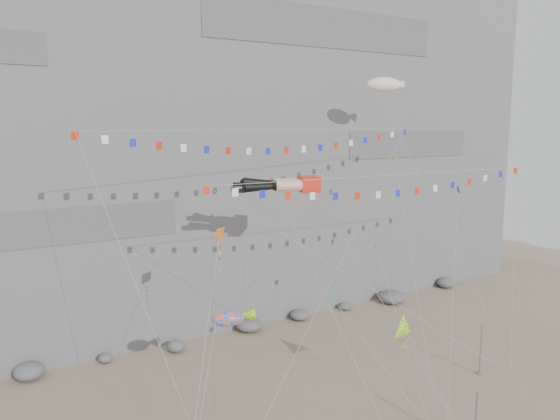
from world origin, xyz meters
The scene contains 16 objects.
ground centered at (0.00, 0.00, 0.00)m, with size 120.00×120.00×0.00m, color gray.
cliff centered at (0.00, 32.00, 25.00)m, with size 80.00×28.00×50.00m, color slate.
talus_boulders centered at (0.00, 17.00, 0.60)m, with size 60.00×3.00×1.20m, color slate, non-canonical shape.
anchor_pole_right centered at (11.64, -1.22, 2.06)m, with size 0.12×0.12×4.12m, color gray.
legs_kite centered at (-1.64, 7.53, 15.56)m, with size 8.14×17.98×21.77m.
flag_banner_upper centered at (-1.46, 9.14, 19.80)m, with size 31.85×15.81×26.69m.
flag_banner_lower centered at (5.02, 3.06, 16.33)m, with size 30.54×6.15×19.33m.
harlequin_kite centered at (-8.96, 4.30, 12.86)m, with size 7.40×9.49×16.61m.
fish_windsock centered at (-9.74, 1.51, 7.98)m, with size 6.66×5.58×10.30m.
delta_kite centered at (2.56, -1.67, 5.86)m, with size 2.21×5.81×7.99m.
blimp_windsock centered at (11.89, 11.55, 23.96)m, with size 4.69×15.97×28.06m.
small_kite_a centered at (-2.67, 7.71, 15.75)m, with size 1.12×15.02×21.64m.
small_kite_b centered at (4.65, 3.77, 10.32)m, with size 3.65×10.01×14.42m.
small_kite_c centered at (-2.39, 0.22, 8.42)m, with size 3.66×9.10×12.41m.
small_kite_d centered at (10.90, 8.61, 16.76)m, with size 10.20×15.96×24.92m.
small_kite_e centered at (11.79, 2.01, 14.59)m, with size 8.99×7.79×18.45m.
Camera 1 is at (-24.26, -28.61, 20.22)m, focal length 35.00 mm.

